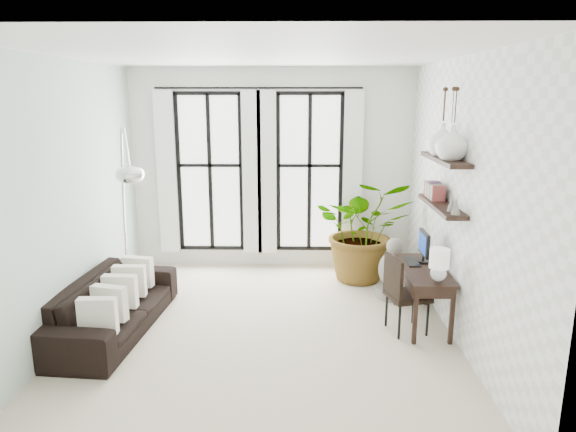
{
  "coord_description": "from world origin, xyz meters",
  "views": [
    {
      "loc": [
        0.41,
        -5.69,
        2.78
      ],
      "look_at": [
        0.3,
        0.3,
        1.36
      ],
      "focal_mm": 32.0,
      "sensor_mm": 36.0,
      "label": 1
    }
  ],
  "objects_px": {
    "plant": "(364,229)",
    "arc_lamp": "(125,171)",
    "buddha": "(394,272)",
    "sofa": "(113,305)",
    "desk": "(424,273)",
    "desk_chair": "(401,289)"
  },
  "relations": [
    {
      "from": "desk",
      "to": "arc_lamp",
      "type": "relative_size",
      "value": 0.49
    },
    {
      "from": "desk_chair",
      "to": "buddha",
      "type": "relative_size",
      "value": 1.1
    },
    {
      "from": "plant",
      "to": "desk_chair",
      "type": "distance_m",
      "value": 1.85
    },
    {
      "from": "desk",
      "to": "buddha",
      "type": "xyz_separation_m",
      "value": [
        -0.19,
        0.9,
        -0.32
      ]
    },
    {
      "from": "buddha",
      "to": "sofa",
      "type": "bearing_deg",
      "value": -162.62
    },
    {
      "from": "plant",
      "to": "desk_chair",
      "type": "relative_size",
      "value": 1.67
    },
    {
      "from": "desk",
      "to": "desk_chair",
      "type": "distance_m",
      "value": 0.39
    },
    {
      "from": "desk_chair",
      "to": "buddha",
      "type": "bearing_deg",
      "value": 69.09
    },
    {
      "from": "desk_chair",
      "to": "arc_lamp",
      "type": "relative_size",
      "value": 0.38
    },
    {
      "from": "sofa",
      "to": "desk",
      "type": "relative_size",
      "value": 1.82
    },
    {
      "from": "sofa",
      "to": "arc_lamp",
      "type": "relative_size",
      "value": 0.9
    },
    {
      "from": "arc_lamp",
      "to": "buddha",
      "type": "distance_m",
      "value": 3.83
    },
    {
      "from": "sofa",
      "to": "desk_chair",
      "type": "relative_size",
      "value": 2.35
    },
    {
      "from": "sofa",
      "to": "plant",
      "type": "distance_m",
      "value": 3.73
    },
    {
      "from": "sofa",
      "to": "plant",
      "type": "bearing_deg",
      "value": -55.35
    },
    {
      "from": "sofa",
      "to": "buddha",
      "type": "xyz_separation_m",
      "value": [
        3.56,
        1.11,
        0.04
      ]
    },
    {
      "from": "desk_chair",
      "to": "sofa",
      "type": "bearing_deg",
      "value": 165.55
    },
    {
      "from": "plant",
      "to": "desk",
      "type": "height_order",
      "value": "plant"
    },
    {
      "from": "plant",
      "to": "arc_lamp",
      "type": "xyz_separation_m",
      "value": [
        -3.11,
        -1.37,
        1.09
      ]
    },
    {
      "from": "sofa",
      "to": "desk",
      "type": "distance_m",
      "value": 3.77
    },
    {
      "from": "desk_chair",
      "to": "arc_lamp",
      "type": "xyz_separation_m",
      "value": [
        -3.34,
        0.44,
        1.34
      ]
    },
    {
      "from": "sofa",
      "to": "desk",
      "type": "xyz_separation_m",
      "value": [
        3.75,
        0.21,
        0.36
      ]
    }
  ]
}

